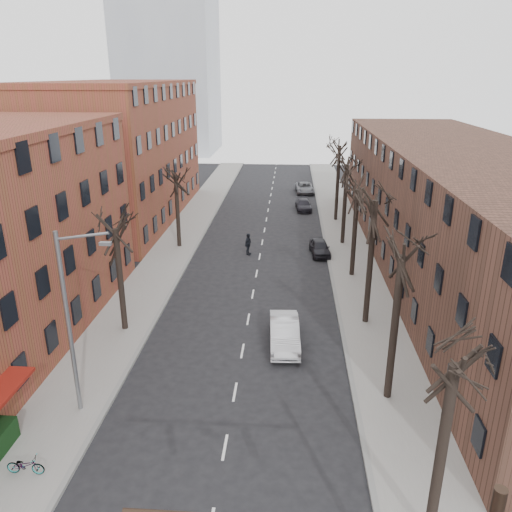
% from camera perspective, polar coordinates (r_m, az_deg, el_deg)
% --- Properties ---
extents(sidewalk_left, '(4.00, 90.00, 0.15)m').
position_cam_1_polar(sidewalk_left, '(47.92, -8.95, 1.48)').
color(sidewalk_left, gray).
rests_on(sidewalk_left, ground).
extents(sidewalk_right, '(4.00, 90.00, 0.15)m').
position_cam_1_polar(sidewalk_right, '(47.06, 10.42, 1.04)').
color(sidewalk_right, gray).
rests_on(sidewalk_right, ground).
extents(building_left_far, '(12.00, 28.00, 14.00)m').
position_cam_1_polar(building_left_far, '(56.97, -15.36, 11.15)').
color(building_left_far, brown).
rests_on(building_left_far, ground).
extents(building_right, '(12.00, 50.00, 10.00)m').
position_cam_1_polar(building_right, '(42.71, 22.29, 4.81)').
color(building_right, '#4F3025').
rests_on(building_right, ground).
extents(tree_right_b, '(5.20, 5.20, 10.80)m').
position_cam_1_polar(tree_right_b, '(26.58, 14.73, -15.46)').
color(tree_right_b, black).
rests_on(tree_right_b, ground).
extents(tree_right_c, '(5.20, 5.20, 11.60)m').
position_cam_1_polar(tree_right_c, '(33.32, 12.36, -7.49)').
color(tree_right_c, black).
rests_on(tree_right_c, ground).
extents(tree_right_d, '(5.20, 5.20, 10.00)m').
position_cam_1_polar(tree_right_d, '(40.53, 10.85, -2.27)').
color(tree_right_d, black).
rests_on(tree_right_d, ground).
extents(tree_right_e, '(5.20, 5.20, 10.80)m').
position_cam_1_polar(tree_right_e, '(47.98, 9.82, 1.36)').
color(tree_right_e, black).
rests_on(tree_right_e, ground).
extents(tree_right_f, '(5.20, 5.20, 11.60)m').
position_cam_1_polar(tree_right_f, '(55.59, 9.07, 4.00)').
color(tree_right_f, black).
rests_on(tree_right_f, ground).
extents(tree_left_a, '(5.20, 5.20, 9.50)m').
position_cam_1_polar(tree_left_a, '(32.79, -14.69, -8.18)').
color(tree_left_a, black).
rests_on(tree_left_a, ground).
extents(tree_left_b, '(5.20, 5.20, 9.50)m').
position_cam_1_polar(tree_left_b, '(46.93, -8.73, 1.00)').
color(tree_left_b, black).
rests_on(tree_left_b, ground).
extents(streetlight, '(2.45, 0.22, 9.03)m').
position_cam_1_polar(streetlight, '(23.77, -20.37, -6.55)').
color(streetlight, slate).
rests_on(streetlight, ground).
extents(silver_sedan, '(1.95, 4.93, 1.60)m').
position_cam_1_polar(silver_sedan, '(29.80, 3.27, -8.77)').
color(silver_sedan, silver).
rests_on(silver_sedan, ground).
extents(parked_car_near, '(1.99, 4.10, 1.35)m').
position_cam_1_polar(parked_car_near, '(44.67, 7.30, 0.99)').
color(parked_car_near, black).
rests_on(parked_car_near, ground).
extents(parked_car_mid, '(2.05, 4.38, 1.23)m').
position_cam_1_polar(parked_car_mid, '(59.45, 5.45, 5.83)').
color(parked_car_mid, black).
rests_on(parked_car_mid, ground).
extents(parked_car_far, '(2.67, 5.09, 1.37)m').
position_cam_1_polar(parked_car_far, '(68.34, 5.57, 7.76)').
color(parked_car_far, slate).
rests_on(parked_car_far, ground).
extents(pedestrian_crossing, '(0.83, 1.25, 1.97)m').
position_cam_1_polar(pedestrian_crossing, '(44.17, -0.91, 1.36)').
color(pedestrian_crossing, black).
rests_on(pedestrian_crossing, ground).
extents(bicycle, '(1.54, 0.55, 0.81)m').
position_cam_1_polar(bicycle, '(23.34, -24.86, -20.87)').
color(bicycle, gray).
rests_on(bicycle, sidewalk_left).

